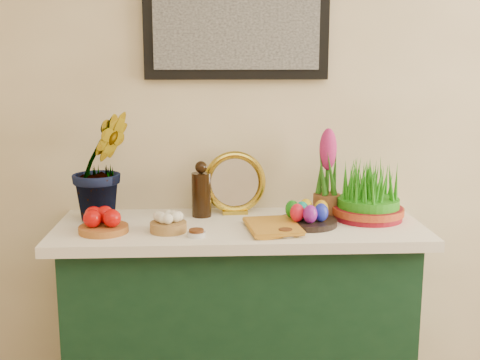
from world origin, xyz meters
name	(u,v)px	position (x,y,z in m)	size (l,w,h in m)	color
sideboard	(239,335)	(-0.50, 2.00, 0.42)	(1.30, 0.45, 0.85)	#143720
tablecloth	(239,228)	(-0.50, 2.00, 0.87)	(1.40, 0.55, 0.04)	white
hyacinth_green	(101,149)	(-1.03, 2.09, 1.17)	(0.28, 0.24, 0.57)	#256515
apple_bowl	(103,222)	(-1.00, 1.90, 0.93)	(0.22, 0.22, 0.09)	#A05B26
garlic_basket	(168,223)	(-0.76, 1.90, 0.92)	(0.18, 0.18, 0.08)	#AD7A46
vinegar_cruet	(201,192)	(-0.64, 2.12, 0.99)	(0.08, 0.08, 0.23)	black
mirror	(235,183)	(-0.51, 2.17, 1.01)	(0.26, 0.08, 0.26)	gold
book	(248,227)	(-0.47, 1.89, 0.91)	(0.17, 0.25, 0.03)	#C48425
spice_dish_left	(196,233)	(-0.66, 1.83, 0.90)	(0.07, 0.07, 0.03)	silver
spice_dish_right	(285,233)	(-0.34, 1.83, 0.90)	(0.06, 0.06, 0.03)	silver
egg_plate	(307,216)	(-0.24, 1.96, 0.93)	(0.27, 0.27, 0.09)	black
hyacinth_pink	(327,177)	(-0.14, 2.11, 1.05)	(0.11, 0.11, 0.35)	brown
wheatgrass_sabzeh	(369,194)	(0.01, 2.04, 0.99)	(0.28, 0.28, 0.23)	maroon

